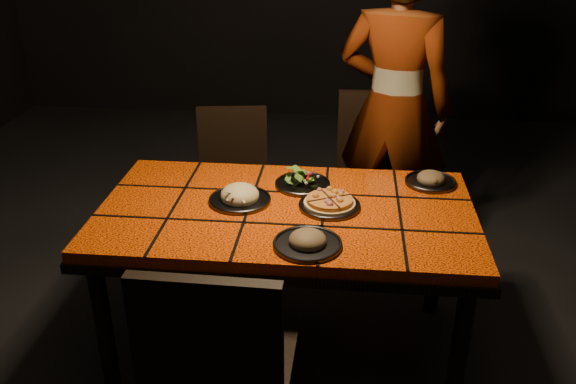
# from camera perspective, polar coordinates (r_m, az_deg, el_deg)

# --- Properties ---
(room_shell) EXTENTS (6.04, 7.04, 3.08)m
(room_shell) POSITION_cam_1_polar(r_m,az_deg,el_deg) (2.36, -0.18, 14.95)
(room_shell) COLOR black
(room_shell) RESTS_ON ground
(dining_table) EXTENTS (1.62, 0.92, 0.75)m
(dining_table) POSITION_cam_1_polar(r_m,az_deg,el_deg) (2.64, -0.15, -2.99)
(dining_table) COLOR #FF4E08
(dining_table) RESTS_ON ground
(chair_near) EXTENTS (0.46, 0.46, 1.00)m
(chair_near) POSITION_cam_1_polar(r_m,az_deg,el_deg) (2.06, -6.51, -16.27)
(chair_near) COLOR black
(chair_near) RESTS_ON ground
(chair_far_left) EXTENTS (0.45, 0.45, 0.88)m
(chair_far_left) POSITION_cam_1_polar(r_m,az_deg,el_deg) (3.53, -5.15, 1.62)
(chair_far_left) COLOR black
(chair_far_left) RESTS_ON ground
(chair_far_right) EXTENTS (0.46, 0.46, 0.96)m
(chair_far_right) POSITION_cam_1_polar(r_m,az_deg,el_deg) (3.58, 8.08, 2.55)
(chair_far_right) COLOR black
(chair_far_right) RESTS_ON ground
(diner) EXTENTS (0.75, 0.60, 1.78)m
(diner) POSITION_cam_1_polar(r_m,az_deg,el_deg) (3.48, 9.88, 7.79)
(diner) COLOR brown
(diner) RESTS_ON ground
(plate_pizza) EXTENTS (0.30, 0.30, 0.04)m
(plate_pizza) POSITION_cam_1_polar(r_m,az_deg,el_deg) (2.61, 3.91, -1.09)
(plate_pizza) COLOR #3E3D43
(plate_pizza) RESTS_ON dining_table
(plate_pasta) EXTENTS (0.27, 0.27, 0.09)m
(plate_pasta) POSITION_cam_1_polar(r_m,az_deg,el_deg) (2.66, -4.53, -0.44)
(plate_pasta) COLOR #3E3D43
(plate_pasta) RESTS_ON dining_table
(plate_salad) EXTENTS (0.26, 0.26, 0.07)m
(plate_salad) POSITION_cam_1_polar(r_m,az_deg,el_deg) (2.79, 1.38, 1.05)
(plate_salad) COLOR #3E3D43
(plate_salad) RESTS_ON dining_table
(plate_mushroom_a) EXTENTS (0.27, 0.27, 0.09)m
(plate_mushroom_a) POSITION_cam_1_polar(r_m,az_deg,el_deg) (2.32, 1.85, -4.58)
(plate_mushroom_a) COLOR #3E3D43
(plate_mushroom_a) RESTS_ON dining_table
(plate_mushroom_b) EXTENTS (0.24, 0.24, 0.08)m
(plate_mushroom_b) POSITION_cam_1_polar(r_m,az_deg,el_deg) (2.89, 13.20, 1.15)
(plate_mushroom_b) COLOR #3E3D43
(plate_mushroom_b) RESTS_ON dining_table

